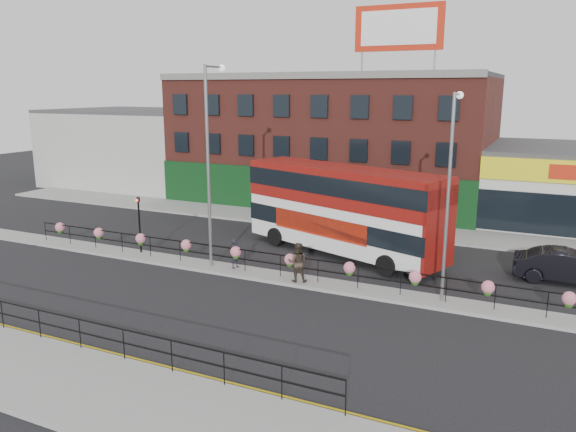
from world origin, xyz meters
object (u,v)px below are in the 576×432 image
at_px(double_decker_bus, 344,202).
at_px(pedestrian_a, 235,254).
at_px(pedestrian_b, 297,262).
at_px(lamp_column_east, 450,180).
at_px(car, 568,267).
at_px(lamp_column_west, 211,149).

xyz_separation_m(double_decker_bus, pedestrian_a, (-4.04, -5.06, -2.15)).
bearing_deg(pedestrian_b, lamp_column_east, 164.62).
bearing_deg(lamp_column_east, pedestrian_b, -174.71).
xyz_separation_m(car, lamp_column_east, (-4.97, -5.16, 4.64)).
relative_size(double_decker_bus, car, 2.52).
height_order(pedestrian_b, lamp_column_west, lamp_column_west).
bearing_deg(pedestrian_a, double_decker_bus, -24.72).
bearing_deg(car, pedestrian_a, 106.30).
distance_m(double_decker_bus, lamp_column_east, 8.52).
bearing_deg(car, pedestrian_b, 113.88).
bearing_deg(car, lamp_column_west, 104.89).
distance_m(car, pedestrian_a, 16.35).
bearing_deg(pedestrian_b, pedestrian_a, -28.87).
xyz_separation_m(car, pedestrian_b, (-11.72, -5.79, 0.30)).
distance_m(double_decker_bus, lamp_column_west, 8.02).
height_order(pedestrian_a, lamp_column_east, lamp_column_east).
bearing_deg(pedestrian_b, lamp_column_west, -26.85).
xyz_separation_m(double_decker_bus, lamp_column_east, (6.48, -4.98, 2.39)).
xyz_separation_m(pedestrian_b, lamp_column_west, (-5.09, 0.55, 5.12)).
distance_m(car, lamp_column_west, 18.42).
bearing_deg(car, double_decker_bus, 88.49).
relative_size(double_decker_bus, lamp_column_west, 1.22).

